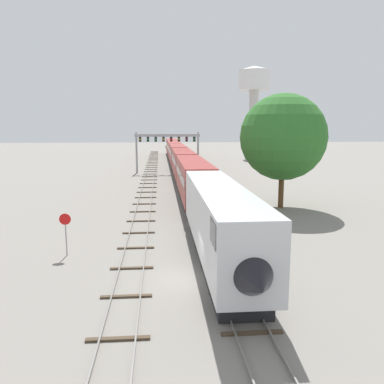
# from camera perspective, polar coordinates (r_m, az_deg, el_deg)

# --- Properties ---
(ground_plane) EXTENTS (400.00, 400.00, 0.00)m
(ground_plane) POSITION_cam_1_polar(r_m,az_deg,el_deg) (22.39, 0.00, -12.76)
(ground_plane) COLOR gray
(track_main) EXTENTS (2.60, 200.00, 0.16)m
(track_main) POSITION_cam_1_polar(r_m,az_deg,el_deg) (81.17, -2.12, 3.54)
(track_main) COLOR slate
(track_main) RESTS_ON ground
(track_near) EXTENTS (2.60, 160.00, 0.16)m
(track_near) POSITION_cam_1_polar(r_m,az_deg,el_deg) (61.26, -6.39, 1.55)
(track_near) COLOR slate
(track_near) RESTS_ON ground
(passenger_train) EXTENTS (3.04, 116.03, 4.80)m
(passenger_train) POSITION_cam_1_polar(r_m,az_deg,el_deg) (72.61, -1.82, 4.86)
(passenger_train) COLOR silver
(passenger_train) RESTS_ON ground
(signal_gantry) EXTENTS (12.10, 0.49, 7.58)m
(signal_gantry) POSITION_cam_1_polar(r_m,az_deg,el_deg) (72.92, -3.63, 7.25)
(signal_gantry) COLOR #999BA0
(signal_gantry) RESTS_ON ground
(water_tower) EXTENTS (9.03, 9.03, 25.42)m
(water_tower) POSITION_cam_1_polar(r_m,az_deg,el_deg) (114.86, 9.12, 14.97)
(water_tower) COLOR beige
(water_tower) RESTS_ON ground
(stop_sign) EXTENTS (0.76, 0.08, 2.88)m
(stop_sign) POSITION_cam_1_polar(r_m,az_deg,el_deg) (27.09, -18.08, -5.10)
(stop_sign) COLOR gray
(stop_sign) RESTS_ON ground
(trackside_tree_left) EXTENTS (8.97, 8.97, 11.96)m
(trackside_tree_left) POSITION_cam_1_polar(r_m,az_deg,el_deg) (41.71, 13.23, 7.85)
(trackside_tree_left) COLOR brown
(trackside_tree_left) RESTS_ON ground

